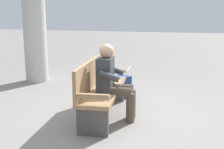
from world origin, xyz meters
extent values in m
plane|color=gray|center=(0.00, 0.00, 0.00)|extent=(40.00, 40.00, 0.00)
cube|color=#9E7A51|center=(0.00, 0.00, 0.42)|extent=(1.84, 0.66, 0.06)
cube|color=#9E7A51|center=(0.02, -0.21, 0.68)|extent=(1.80, 0.23, 0.45)
cube|color=#9E7A51|center=(-0.85, -0.09, 0.57)|extent=(0.11, 0.48, 0.06)
cube|color=#9E7A51|center=(0.85, 0.09, 0.57)|extent=(0.11, 0.48, 0.06)
cube|color=#4C4742|center=(-0.80, -0.08, 0.20)|extent=(0.12, 0.44, 0.39)
cube|color=#4C4742|center=(0.80, 0.08, 0.20)|extent=(0.12, 0.44, 0.39)
cube|color=#33383D|center=(0.13, 0.06, 0.71)|extent=(0.42, 0.26, 0.52)
sphere|color=tan|center=(0.12, 0.08, 1.07)|extent=(0.22, 0.22, 0.22)
cylinder|color=#4C4233|center=(0.01, 0.26, 0.47)|extent=(0.19, 0.43, 0.15)
cylinder|color=#4C4233|center=(0.20, 0.28, 0.47)|extent=(0.19, 0.43, 0.15)
cylinder|color=#4C4233|center=(-0.01, 0.45, 0.23)|extent=(0.13, 0.13, 0.45)
cylinder|color=#4C4233|center=(0.18, 0.47, 0.23)|extent=(0.13, 0.13, 0.45)
cylinder|color=#33383D|center=(-0.12, 0.14, 0.74)|extent=(0.12, 0.32, 0.18)
cylinder|color=#33383D|center=(0.35, 0.19, 0.74)|extent=(0.12, 0.32, 0.18)
cube|color=silver|center=(0.10, 0.36, 0.68)|extent=(0.41, 0.17, 0.27)
cube|color=navy|center=(-1.07, 0.04, 0.22)|extent=(0.36, 0.38, 0.43)
cube|color=navy|center=(-0.95, -0.04, 0.15)|extent=(0.15, 0.19, 0.19)
cylinder|color=#B2AFA8|center=(-1.87, -2.28, 1.82)|extent=(0.53, 0.53, 3.64)
camera|label=1|loc=(4.28, 1.32, 1.65)|focal=46.50mm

